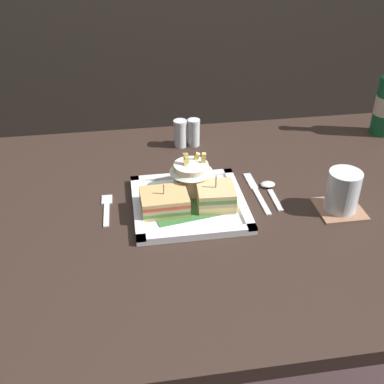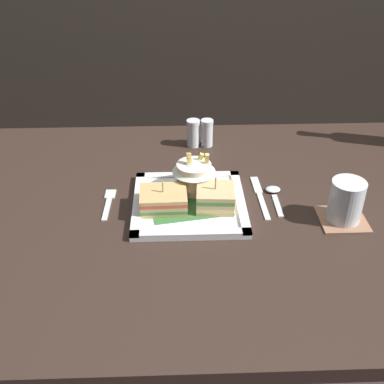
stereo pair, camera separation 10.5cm
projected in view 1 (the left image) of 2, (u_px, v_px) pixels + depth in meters
The scene contains 12 objects.
dining_table at pixel (195, 248), 1.13m from camera, with size 1.33×0.86×0.78m.
square_plate at pixel (189, 204), 1.07m from camera, with size 0.25×0.25×0.02m.
sandwich_half_left at pixel (164, 202), 1.04m from camera, with size 0.10×0.08×0.07m.
sandwich_half_right at pixel (216, 196), 1.05m from camera, with size 0.09×0.08×0.07m.
fries_cup at pixel (192, 172), 1.09m from camera, with size 0.10×0.10×0.10m.
drink_coaster at pixel (339, 209), 1.06m from camera, with size 0.10×0.10×0.00m, color #996A50.
water_glass at pixel (342, 193), 1.04m from camera, with size 0.07×0.07×0.09m.
fork at pixel (107, 208), 1.07m from camera, with size 0.02×0.12×0.00m.
knife at pixel (256, 191), 1.13m from camera, with size 0.02×0.18×0.00m.
spoon at pixel (270, 188), 1.13m from camera, with size 0.03×0.12×0.01m.
salt_shaker at pixel (180, 135), 1.30m from camera, with size 0.04×0.04×0.08m.
pepper_shaker at pixel (194, 134), 1.31m from camera, with size 0.03×0.03×0.08m.
Camera 1 is at (-0.14, -0.87, 1.39)m, focal length 44.83 mm.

